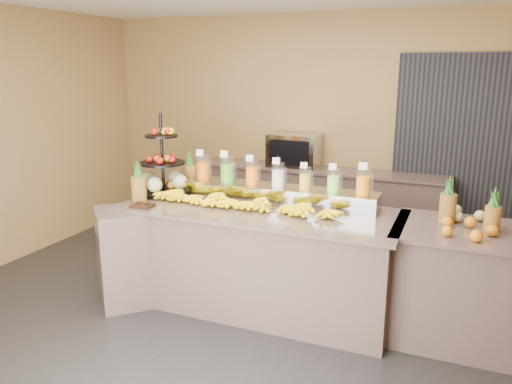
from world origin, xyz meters
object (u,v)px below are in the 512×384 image
Objects in this scene: oven_warmer at (295,150)px; condiment_caddy at (143,206)px; right_fruit_pile at (466,221)px; pitcher_tray at (278,194)px; banana_heap at (240,201)px; fruit_stand at (166,174)px.

condiment_caddy is at bearing -105.93° from oven_warmer.
right_fruit_pile is 0.73× the size of oven_warmer.
condiment_caddy is at bearing -148.86° from pitcher_tray.
banana_heap is 0.87m from condiment_caddy.
fruit_stand is 1.77× the size of right_fruit_pile.
condiment_caddy is 2.70m from right_fruit_pile.
right_fruit_pile reaches higher than condiment_caddy.
oven_warmer is (-0.15, 1.96, 0.15)m from banana_heap.
oven_warmer is at bearing 94.39° from banana_heap.
condiment_caddy is (-0.80, -0.35, -0.04)m from banana_heap.
right_fruit_pile is at bearing -7.16° from pitcher_tray.
fruit_stand is (-0.87, 0.15, 0.15)m from banana_heap.
fruit_stand reaches higher than right_fruit_pile.
fruit_stand is at bearing 170.14° from banana_heap.
right_fruit_pile reaches higher than banana_heap.
fruit_stand reaches higher than pitcher_tray.
right_fruit_pile is at bearing 2.67° from banana_heap.
condiment_caddy is 0.31× the size of oven_warmer.
oven_warmer is (0.65, 2.31, 0.19)m from condiment_caddy.
banana_heap is (-0.25, -0.29, -0.02)m from pitcher_tray.
banana_heap is 9.59× the size of condiment_caddy.
pitcher_tray is 1.13m from fruit_stand.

